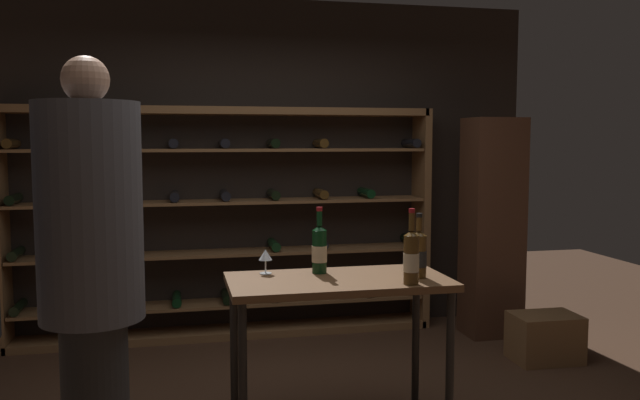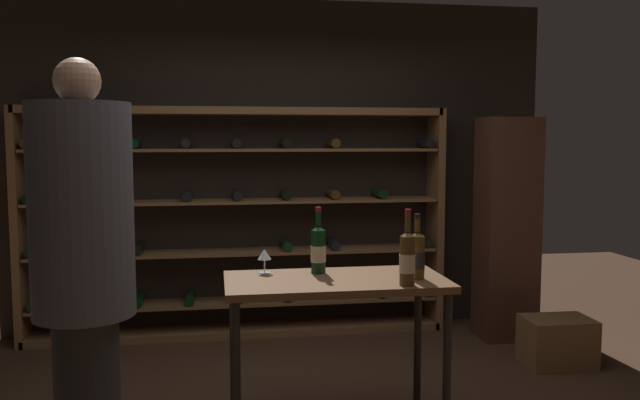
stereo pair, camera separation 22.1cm
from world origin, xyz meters
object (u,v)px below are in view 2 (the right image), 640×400
object	(u,v)px
tasting_table	(336,297)
wine_bottle_amber_reserve	(318,249)
wine_crate	(557,342)
wine_glass_stemmed_center	(265,256)
wine_bottle_black_capsule	(407,258)
wine_rack	(235,223)
wine_bottle_green_slim	(417,255)
display_cabinet	(507,229)
person_bystander_dark_jacket	(83,262)

from	to	relation	value
tasting_table	wine_bottle_amber_reserve	xyz separation A→B (m)	(-0.07, 0.16, 0.24)
wine_crate	wine_glass_stemmed_center	world-z (taller)	wine_glass_stemmed_center
wine_bottle_black_capsule	wine_glass_stemmed_center	world-z (taller)	wine_bottle_black_capsule
wine_rack	tasting_table	size ratio (longest dim) A/B	2.90
wine_rack	tasting_table	world-z (taller)	wine_rack
wine_crate	wine_bottle_green_slim	size ratio (longest dim) A/B	1.36
tasting_table	wine_bottle_black_capsule	distance (m)	0.47
tasting_table	wine_bottle_green_slim	bearing A→B (deg)	-10.39
tasting_table	wine_bottle_black_capsule	size ratio (longest dim) A/B	3.02
wine_rack	wine_glass_stemmed_center	distance (m)	1.78
wine_bottle_green_slim	wine_bottle_amber_reserve	bearing A→B (deg)	154.92
display_cabinet	wine_bottle_amber_reserve	xyz separation A→B (m)	(-1.77, -1.40, 0.11)
wine_rack	wine_crate	xyz separation A→B (m)	(2.26, -1.13, -0.76)
person_bystander_dark_jacket	wine_rack	bearing A→B (deg)	0.88
display_cabinet	wine_bottle_amber_reserve	bearing A→B (deg)	-141.73
wine_bottle_green_slim	tasting_table	bearing A→B (deg)	169.61
wine_rack	display_cabinet	size ratio (longest dim) A/B	1.92
person_bystander_dark_jacket	wine_bottle_amber_reserve	bearing A→B (deg)	-43.31
tasting_table	display_cabinet	world-z (taller)	display_cabinet
person_bystander_dark_jacket	wine_crate	bearing A→B (deg)	-48.61
wine_crate	wine_bottle_green_slim	xyz separation A→B (m)	(-1.35, -0.93, 0.83)
wine_crate	wine_glass_stemmed_center	size ratio (longest dim) A/B	3.50
display_cabinet	wine_glass_stemmed_center	world-z (taller)	display_cabinet
display_cabinet	wine_bottle_green_slim	distance (m)	2.07
wine_rack	wine_crate	distance (m)	2.64
tasting_table	wine_crate	distance (m)	2.06
wine_bottle_amber_reserve	wine_crate	bearing A→B (deg)	20.52
tasting_table	wine_crate	xyz separation A→B (m)	(1.78, 0.85, -0.60)
wine_bottle_green_slim	person_bystander_dark_jacket	bearing A→B (deg)	-166.13
wine_bottle_green_slim	wine_glass_stemmed_center	bearing A→B (deg)	160.89
wine_bottle_black_capsule	display_cabinet	bearing A→B (deg)	52.41
tasting_table	wine_bottle_amber_reserve	size ratio (longest dim) A/B	3.20
person_bystander_dark_jacket	wine_glass_stemmed_center	bearing A→B (deg)	-33.54
wine_bottle_black_capsule	wine_crate	bearing A→B (deg)	36.54
wine_bottle_amber_reserve	wine_bottle_green_slim	world-z (taller)	wine_bottle_amber_reserve
wine_rack	wine_crate	bearing A→B (deg)	-26.46
wine_crate	wine_rack	bearing A→B (deg)	153.54
tasting_table	wine_glass_stemmed_center	distance (m)	0.46
wine_bottle_amber_reserve	wine_rack	bearing A→B (deg)	102.68
wine_crate	tasting_table	bearing A→B (deg)	-154.53
wine_bottle_amber_reserve	wine_bottle_green_slim	xyz separation A→B (m)	(0.50, -0.23, -0.01)
display_cabinet	wine_crate	bearing A→B (deg)	-83.55
wine_bottle_amber_reserve	display_cabinet	bearing A→B (deg)	38.27
display_cabinet	wine_bottle_black_capsule	world-z (taller)	display_cabinet
tasting_table	person_bystander_dark_jacket	distance (m)	1.34
person_bystander_dark_jacket	wine_bottle_black_capsule	xyz separation A→B (m)	(1.54, 0.26, -0.07)
person_bystander_dark_jacket	wine_glass_stemmed_center	size ratio (longest dim) A/B	14.37
wine_rack	wine_bottle_green_slim	bearing A→B (deg)	-66.11
wine_rack	wine_bottle_green_slim	distance (m)	2.25
wine_bottle_black_capsule	wine_bottle_amber_reserve	xyz separation A→B (m)	(-0.40, 0.38, -0.01)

